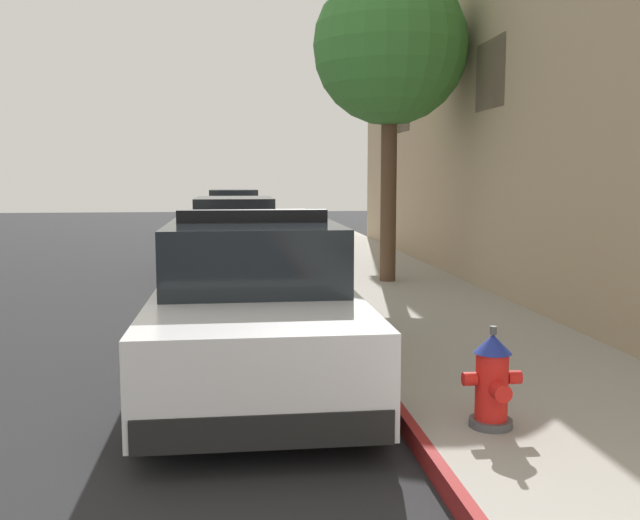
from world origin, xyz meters
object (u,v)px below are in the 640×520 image
object	(u,v)px
police_cruiser	(254,304)
parked_car_dark_far	(234,213)
parked_car_silver_ahead	(235,236)
street_tree	(390,49)
fire_hydrant	(492,381)

from	to	relation	value
police_cruiser	parked_car_dark_far	bearing A→B (deg)	90.63
parked_car_silver_ahead	street_tree	world-z (taller)	street_tree
parked_car_silver_ahead	parked_car_dark_far	bearing A→B (deg)	90.11
police_cruiser	parked_car_silver_ahead	world-z (taller)	police_cruiser
parked_car_silver_ahead	fire_hydrant	distance (m)	10.58
fire_hydrant	police_cruiser	bearing A→B (deg)	128.86
parked_car_dark_far	street_tree	xyz separation A→B (m)	(2.72, -12.74, 3.45)
parked_car_dark_far	street_tree	distance (m)	13.48
parked_car_silver_ahead	street_tree	xyz separation A→B (m)	(2.70, -3.06, 3.45)
parked_car_silver_ahead	parked_car_dark_far	size ratio (longest dim) A/B	1.00
parked_car_silver_ahead	fire_hydrant	xyz separation A→B (m)	(1.87, -10.41, -0.23)
parked_car_silver_ahead	fire_hydrant	bearing A→B (deg)	-79.79
fire_hydrant	street_tree	world-z (taller)	street_tree
parked_car_dark_far	fire_hydrant	distance (m)	20.18
parked_car_silver_ahead	fire_hydrant	world-z (taller)	parked_car_silver_ahead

